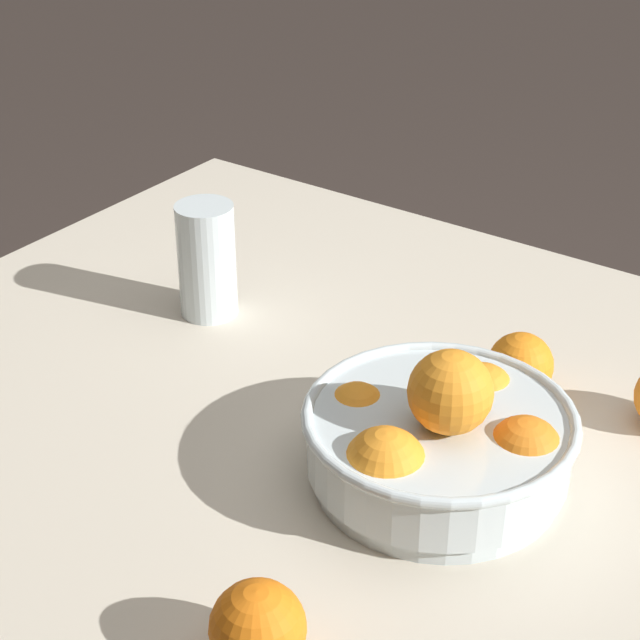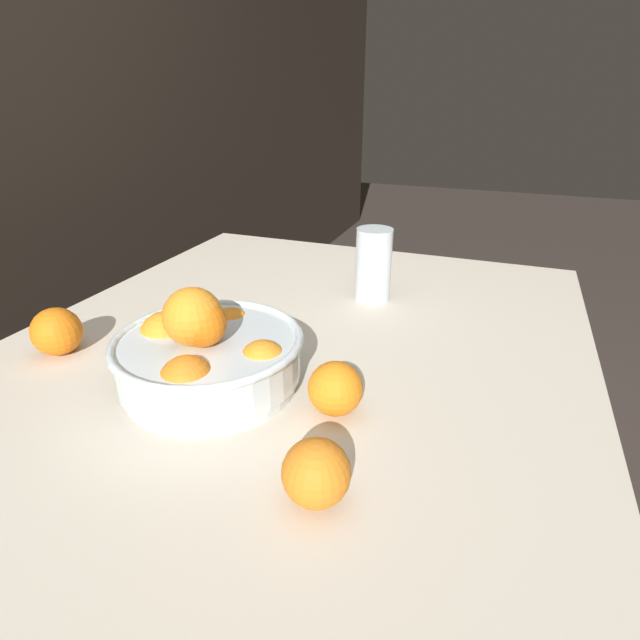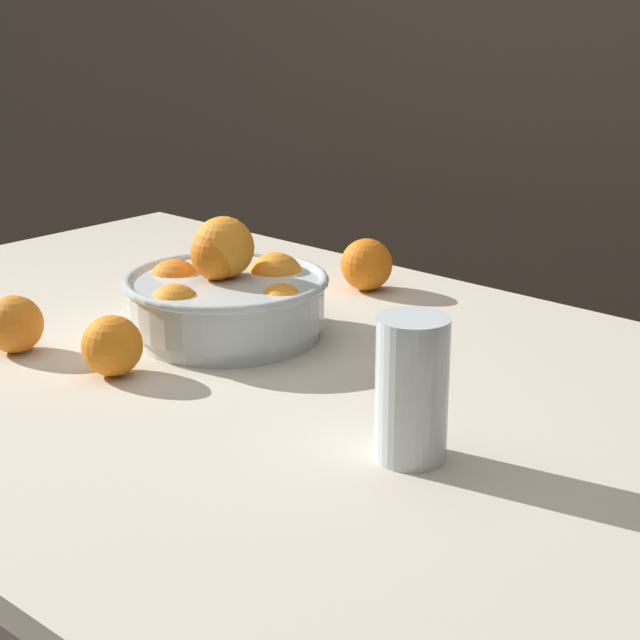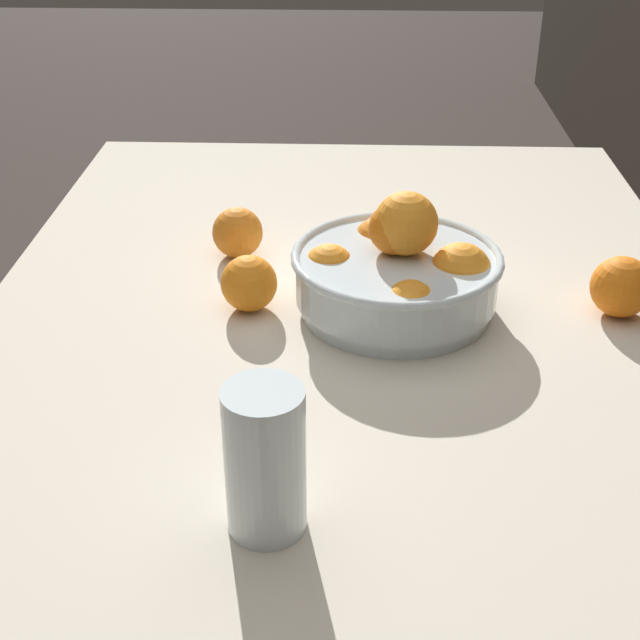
% 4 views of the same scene
% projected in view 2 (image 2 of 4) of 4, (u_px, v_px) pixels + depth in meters
% --- Properties ---
extents(dining_table, '(1.42, 0.98, 0.76)m').
position_uv_depth(dining_table, '(265.00, 416.00, 0.80)').
color(dining_table, beige).
rests_on(dining_table, ground_plane).
extents(fruit_bowl, '(0.28, 0.28, 0.16)m').
position_uv_depth(fruit_bowl, '(208.00, 354.00, 0.72)').
color(fruit_bowl, silver).
rests_on(fruit_bowl, dining_table).
extents(juice_glass, '(0.07, 0.07, 0.15)m').
position_uv_depth(juice_glass, '(373.00, 269.00, 1.03)').
color(juice_glass, '#F4A314').
rests_on(juice_glass, dining_table).
extents(orange_loose_near_bowl, '(0.08, 0.08, 0.08)m').
position_uv_depth(orange_loose_near_bowl, '(57.00, 332.00, 0.82)').
color(orange_loose_near_bowl, orange).
rests_on(orange_loose_near_bowl, dining_table).
extents(orange_loose_front, '(0.07, 0.07, 0.07)m').
position_uv_depth(orange_loose_front, '(316.00, 473.00, 0.53)').
color(orange_loose_front, orange).
rests_on(orange_loose_front, dining_table).
extents(orange_loose_aside, '(0.08, 0.08, 0.08)m').
position_uv_depth(orange_loose_aside, '(335.00, 389.00, 0.67)').
color(orange_loose_aside, orange).
rests_on(orange_loose_aside, dining_table).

